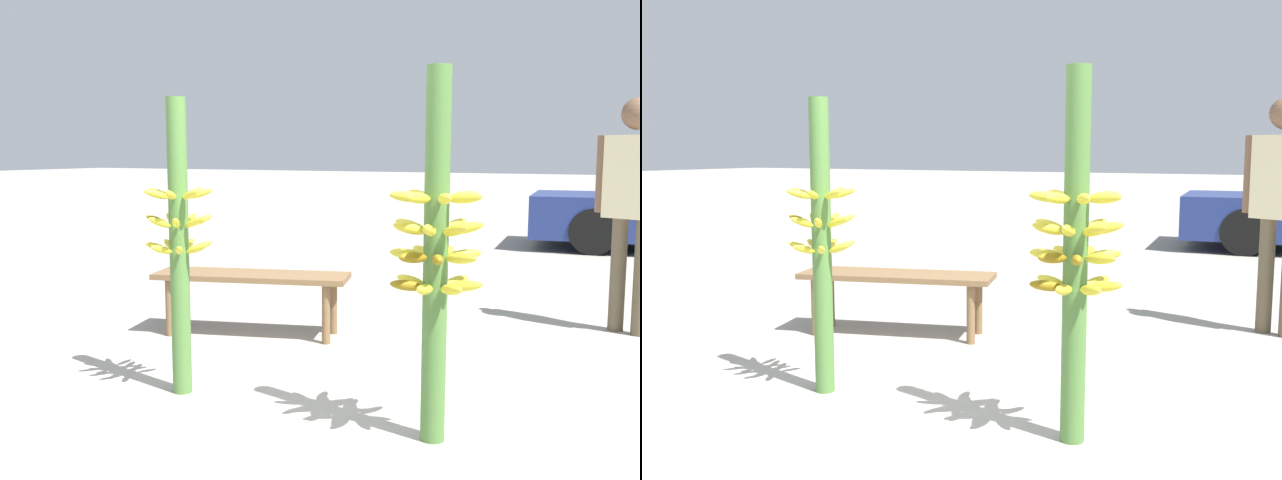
{
  "view_description": "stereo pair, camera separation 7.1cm",
  "coord_description": "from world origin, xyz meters",
  "views": [
    {
      "loc": [
        1.73,
        -3.01,
        1.35
      ],
      "look_at": [
        -0.02,
        0.41,
        0.87
      ],
      "focal_mm": 40.0,
      "sensor_mm": 36.0,
      "label": 1
    },
    {
      "loc": [
        1.79,
        -2.98,
        1.35
      ],
      "look_at": [
        -0.02,
        0.41,
        0.87
      ],
      "focal_mm": 40.0,
      "sensor_mm": 36.0,
      "label": 2
    }
  ],
  "objects": [
    {
      "name": "ground_plane",
      "position": [
        0.0,
        0.0,
        0.0
      ],
      "size": [
        80.0,
        80.0,
        0.0
      ],
      "primitive_type": "plane",
      "color": "#9E998E"
    },
    {
      "name": "banana_stalk_left",
      "position": [
        -0.73,
        0.09,
        0.85
      ],
      "size": [
        0.39,
        0.39,
        1.64
      ],
      "color": "#4C7A38",
      "rests_on": "ground_plane"
    },
    {
      "name": "vendor_person",
      "position": [
        1.4,
        2.66,
        1.05
      ],
      "size": [
        0.59,
        0.33,
        1.73
      ],
      "rotation": [
        0.0,
        0.0,
        -0.42
      ],
      "color": "brown",
      "rests_on": "ground_plane"
    },
    {
      "name": "market_bench",
      "position": [
        -1.06,
        1.34,
        0.39
      ],
      "size": [
        1.48,
        0.78,
        0.46
      ],
      "rotation": [
        0.0,
        0.0,
        0.28
      ],
      "color": "brown",
      "rests_on": "ground_plane"
    },
    {
      "name": "banana_stalk_center",
      "position": [
        0.74,
        0.08,
        0.89
      ],
      "size": [
        0.44,
        0.44,
        1.73
      ],
      "color": "#4C7A38",
      "rests_on": "ground_plane"
    }
  ]
}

